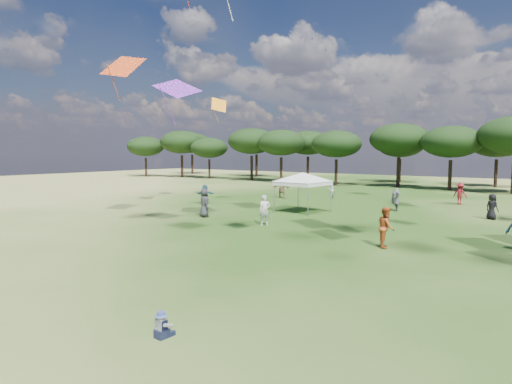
% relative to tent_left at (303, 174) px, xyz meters
% --- Properties ---
extents(ground, '(140.00, 140.00, 0.00)m').
position_rel_tent_left_xyz_m(ground, '(7.22, -21.18, -2.57)').
color(ground, '#2A4B16').
rests_on(ground, ground).
extents(tree_line, '(108.78, 17.63, 7.77)m').
position_rel_tent_left_xyz_m(tree_line, '(9.61, 26.22, 2.85)').
color(tree_line, black).
rests_on(tree_line, ground).
extents(tent_left, '(5.92, 5.92, 3.00)m').
position_rel_tent_left_xyz_m(tent_left, '(0.00, 0.00, 0.00)').
color(tent_left, gray).
rests_on(tent_left, ground).
extents(toddler, '(0.40, 0.44, 0.59)m').
position_rel_tent_left_xyz_m(toddler, '(7.17, -19.09, -2.31)').
color(toddler, black).
rests_on(toddler, ground).
extents(festival_crowd, '(30.51, 19.27, 1.90)m').
position_rel_tent_left_xyz_m(festival_crowd, '(4.86, 1.55, -1.72)').
color(festival_crowd, black).
rests_on(festival_crowd, ground).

